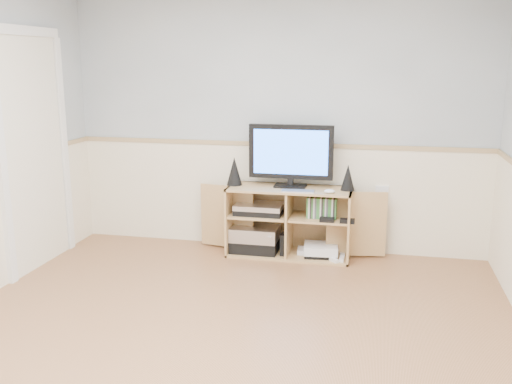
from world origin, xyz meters
TOP-DOWN VIEW (x-y plane):
  - room at (-0.06, 0.12)m, footprint 4.04×4.54m
  - media_cabinet at (0.16, 2.06)m, footprint 1.78×0.43m
  - monitor at (0.16, 2.05)m, footprint 0.78×0.18m
  - speaker_left at (-0.37, 2.03)m, footprint 0.14×0.14m
  - speaker_right at (0.69, 2.03)m, footprint 0.13×0.13m
  - keyboard at (0.26, 1.87)m, footprint 0.30×0.13m
  - mouse at (0.54, 1.87)m, footprint 0.11×0.08m
  - av_components at (-0.14, 2.00)m, footprint 0.52×0.33m
  - game_consoles at (0.46, 1.99)m, footprint 0.45×0.30m
  - game_cases at (0.47, 1.99)m, footprint 0.27×0.13m
  - wall_outlet at (1.00, 2.23)m, footprint 0.12×0.03m

SIDE VIEW (x-z plane):
  - game_consoles at x=0.46m, z-range 0.02..0.13m
  - av_components at x=-0.14m, z-range -0.01..0.45m
  - media_cabinet at x=0.16m, z-range 0.01..0.66m
  - game_cases at x=0.47m, z-range 0.39..0.58m
  - wall_outlet at x=1.00m, z-range 0.54..0.66m
  - keyboard at x=0.26m, z-range 0.65..0.66m
  - mouse at x=0.54m, z-range 0.65..0.69m
  - speaker_right at x=0.69m, z-range 0.65..0.89m
  - speaker_left at x=-0.37m, z-range 0.65..0.92m
  - monitor at x=0.16m, z-range 0.67..1.25m
  - room at x=-0.06m, z-range -0.05..2.49m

